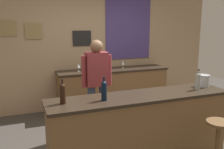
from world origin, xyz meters
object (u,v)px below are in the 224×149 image
Objects in this scene: wine_bottle_b at (104,90)px; wine_glass_a at (78,66)px; bartender at (97,81)px; bar_stool at (218,138)px; wine_bottle_c at (198,81)px; ice_bucket at (203,80)px; wine_glass_b at (86,66)px; wine_glass_c at (123,63)px; wine_bottle_a at (63,93)px.

wine_bottle_b reaches higher than wine_glass_a.
bar_stool is at bearing -56.16° from bartender.
wine_glass_a is (-1.28, 2.12, -0.05)m from wine_bottle_c.
bartender is 2.00m from bar_stool.
bartender reaches higher than ice_bucket.
wine_glass_b is 0.86m from wine_glass_c.
ice_bucket is at bearing 63.69° from bar_stool.
wine_glass_a is (-1.12, 2.74, 0.55)m from bar_stool.
ice_bucket is (2.18, 0.05, -0.04)m from wine_bottle_a.
wine_glass_c is at bearing 1.22° from wine_glass_b.
wine_bottle_b is 1.00× the size of wine_bottle_c.
wine_bottle_b and wine_bottle_c have the same top height.
wine_bottle_b is 1.63× the size of ice_bucket.
wine_glass_c is at bearing 60.67° from wine_bottle_b.
wine_glass_b is (-1.11, 2.13, -0.05)m from wine_bottle_c.
bartender is 1.69m from ice_bucket.
bar_stool is 3.01m from wine_glass_a.
wine_bottle_a is 1.97× the size of wine_glass_a.
wine_glass_a is at bearing -178.40° from wine_glass_c.
wine_bottle_c is at bearing -0.38° from wine_bottle_b.
wine_bottle_a and wine_bottle_c have the same top height.
bar_stool is 2.83m from wine_glass_c.
bartender is 1.15m from wine_glass_b.
wine_glass_c is (-0.10, 2.77, 0.55)m from bar_stool.
wine_glass_b is at bearing -178.78° from wine_glass_c.
wine_bottle_c is at bearing -62.40° from wine_glass_b.
wine_bottle_a is 0.51m from wine_bottle_b.
bartender is 1.59m from wine_bottle_c.
bar_stool is at bearing -67.78° from wine_glass_a.
wine_glass_b is at bearing 109.19° from bar_stool.
wine_bottle_c reaches higher than bar_stool.
bartender reaches higher than wine_bottle_c.
wine_bottle_c is (1.24, -0.99, 0.12)m from bartender.
wine_bottle_b is 2.12m from wine_glass_a.
wine_glass_a is (0.18, 2.11, -0.05)m from wine_bottle_b.
bar_stool is at bearing -116.31° from ice_bucket.
wine_bottle_c is at bearing -150.94° from ice_bucket.
wine_bottle_b is at bearing -119.33° from wine_glass_c.
wine_bottle_c is at bearing -2.01° from wine_bottle_a.
wine_bottle_c is 0.24m from ice_bucket.
bar_stool is 3.62× the size of ice_bucket.
wine_glass_a is at bearing 91.98° from bartender.
wine_bottle_c is (0.16, 0.62, 0.60)m from bar_stool.
wine_glass_b is (0.12, 1.14, 0.07)m from bartender.
bartender is 5.29× the size of wine_bottle_b.
wine_bottle_c is 1.97× the size of wine_glass_b.
ice_bucket is 1.21× the size of wine_glass_c.
wine_glass_a is at bearing 112.22° from bar_stool.
wine_bottle_a is 1.97× the size of wine_glass_b.
wine_bottle_b is at bearing 179.62° from wine_bottle_c.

